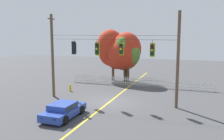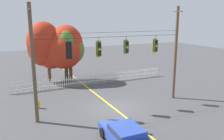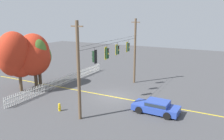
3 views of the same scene
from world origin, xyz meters
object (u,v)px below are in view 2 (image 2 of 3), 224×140
(fire_hydrant, at_px, (38,104))
(traffic_signal_southbound_primary, at_px, (155,46))
(traffic_signal_eastbound_side, at_px, (68,50))
(autumn_maple_near_fence, at_px, (46,46))
(autumn_maple_mid, at_px, (65,48))
(traffic_signal_northbound_primary, at_px, (99,49))
(parked_car, at_px, (126,135))
(autumn_oak_far_east, at_px, (68,50))
(traffic_signal_northbound_secondary, at_px, (126,47))

(fire_hydrant, bearing_deg, traffic_signal_southbound_primary, -15.50)
(traffic_signal_eastbound_side, bearing_deg, autumn_maple_near_fence, 88.90)
(autumn_maple_near_fence, bearing_deg, autumn_maple_mid, -18.00)
(traffic_signal_northbound_primary, xyz_separation_m, traffic_signal_southbound_primary, (5.05, -0.00, -0.00))
(parked_car, bearing_deg, fire_hydrant, 114.97)
(autumn_maple_near_fence, distance_m, fire_hydrant, 8.92)
(traffic_signal_eastbound_side, xyz_separation_m, traffic_signal_northbound_primary, (2.30, 0.02, -0.05))
(traffic_signal_eastbound_side, xyz_separation_m, autumn_maple_near_fence, (0.20, 10.44, -0.87))
(traffic_signal_eastbound_side, relative_size, autumn_oak_far_east, 0.23)
(autumn_maple_mid, height_order, autumn_oak_far_east, autumn_maple_mid)
(autumn_maple_near_fence, distance_m, parked_car, 16.15)
(autumn_maple_near_fence, xyz_separation_m, autumn_oak_far_east, (2.21, -0.98, -0.40))
(autumn_oak_far_east, bearing_deg, traffic_signal_northbound_primary, -90.73)
(autumn_oak_far_east, bearing_deg, autumn_maple_mid, 123.24)
(traffic_signal_southbound_primary, bearing_deg, traffic_signal_northbound_secondary, -179.99)
(traffic_signal_eastbound_side, xyz_separation_m, autumn_maple_mid, (2.20, 9.79, -1.02))
(fire_hydrant, bearing_deg, traffic_signal_northbound_secondary, -21.48)
(autumn_oak_far_east, xyz_separation_m, parked_car, (-0.70, -14.73, -3.04))
(autumn_maple_mid, bearing_deg, traffic_signal_northbound_secondary, -76.17)
(traffic_signal_northbound_secondary, bearing_deg, traffic_signal_southbound_primary, 0.01)
(autumn_oak_far_east, xyz_separation_m, fire_hydrant, (-4.36, -6.86, -3.28))
(traffic_signal_northbound_primary, distance_m, autumn_maple_mid, 9.82)
(traffic_signal_northbound_primary, distance_m, traffic_signal_northbound_secondary, 2.31)
(traffic_signal_northbound_secondary, relative_size, fire_hydrant, 1.87)
(traffic_signal_southbound_primary, relative_size, fire_hydrant, 1.96)
(traffic_signal_southbound_primary, bearing_deg, traffic_signal_northbound_primary, 179.99)
(autumn_oak_far_east, height_order, parked_car, autumn_oak_far_east)
(traffic_signal_northbound_secondary, relative_size, autumn_maple_near_fence, 0.20)
(traffic_signal_northbound_secondary, bearing_deg, autumn_maple_mid, 103.83)
(traffic_signal_northbound_secondary, distance_m, parked_car, 7.40)
(traffic_signal_northbound_secondary, bearing_deg, traffic_signal_northbound_primary, 179.98)
(traffic_signal_southbound_primary, bearing_deg, traffic_signal_eastbound_side, -179.85)
(traffic_signal_northbound_primary, bearing_deg, autumn_oak_far_east, 89.27)
(traffic_signal_northbound_secondary, distance_m, autumn_maple_mid, 10.11)
(traffic_signal_northbound_primary, xyz_separation_m, autumn_oak_far_east, (0.12, 9.43, -1.21))
(traffic_signal_southbound_primary, bearing_deg, autumn_maple_near_fence, 124.44)
(traffic_signal_northbound_secondary, bearing_deg, parked_car, -118.60)
(traffic_signal_northbound_primary, bearing_deg, traffic_signal_northbound_secondary, -0.02)
(traffic_signal_northbound_primary, height_order, autumn_maple_near_fence, autumn_maple_near_fence)
(fire_hydrant, bearing_deg, traffic_signal_eastbound_side, -53.11)
(traffic_signal_southbound_primary, height_order, fire_hydrant, traffic_signal_southbound_primary)
(traffic_signal_southbound_primary, relative_size, autumn_maple_near_fence, 0.21)
(traffic_signal_northbound_primary, bearing_deg, traffic_signal_southbound_primary, -0.01)
(traffic_signal_eastbound_side, distance_m, traffic_signal_northbound_secondary, 4.60)
(autumn_oak_far_east, relative_size, parked_car, 1.48)
(traffic_signal_eastbound_side, relative_size, traffic_signal_northbound_secondary, 1.02)
(autumn_maple_mid, distance_m, autumn_oak_far_east, 0.46)
(traffic_signal_northbound_secondary, bearing_deg, autumn_maple_near_fence, 112.90)
(traffic_signal_northbound_secondary, bearing_deg, traffic_signal_eastbound_side, -179.76)
(traffic_signal_eastbound_side, height_order, parked_car, traffic_signal_eastbound_side)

